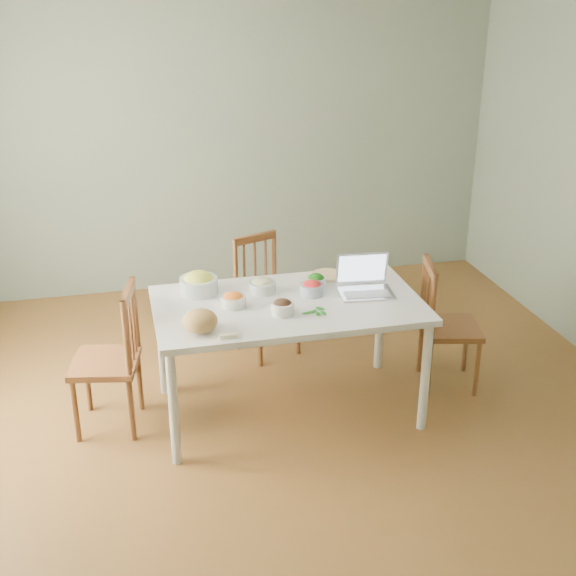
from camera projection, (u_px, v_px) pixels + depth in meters
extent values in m
cube|color=brown|center=(288.00, 420.00, 5.07)|extent=(5.00, 5.00, 0.00)
cube|color=slate|center=(224.00, 143.00, 6.78)|extent=(5.00, 0.00, 2.70)
cube|color=slate|center=(478.00, 484.00, 2.31)|extent=(5.00, 0.00, 2.70)
ellipsoid|color=#A1834D|center=(200.00, 321.00, 4.46)|extent=(0.23, 0.23, 0.14)
cube|color=#FCF6C3|center=(229.00, 336.00, 4.39)|extent=(0.11, 0.04, 0.03)
cylinder|color=beige|center=(327.00, 275.00, 5.28)|extent=(0.24, 0.24, 0.02)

